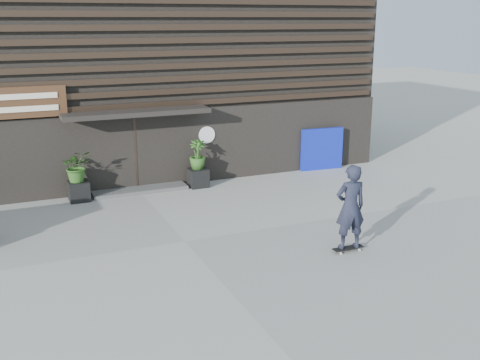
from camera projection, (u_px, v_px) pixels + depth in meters
name	position (u px, v px, depth m)	size (l,w,h in m)	color
ground	(185.00, 241.00, 14.12)	(80.00, 80.00, 0.00)	#9C9994
entrance_step	(140.00, 190.00, 18.16)	(3.00, 0.80, 0.12)	#474845
planter_pot_left	(79.00, 191.00, 17.19)	(0.60, 0.60, 0.60)	black
bamboo_left	(77.00, 166.00, 16.98)	(0.86, 0.75, 0.96)	#2D591E
planter_pot_right	(198.00, 178.00, 18.65)	(0.60, 0.60, 0.60)	black
bamboo_right	(198.00, 154.00, 18.43)	(0.54, 0.54, 0.96)	#2D591E
blue_tarp	(322.00, 149.00, 20.64)	(1.62, 0.12, 1.52)	#0C1AA4
building	(101.00, 54.00, 21.82)	(18.00, 11.00, 8.00)	black
skateboarder	(350.00, 207.00, 13.22)	(0.79, 0.57, 2.12)	black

